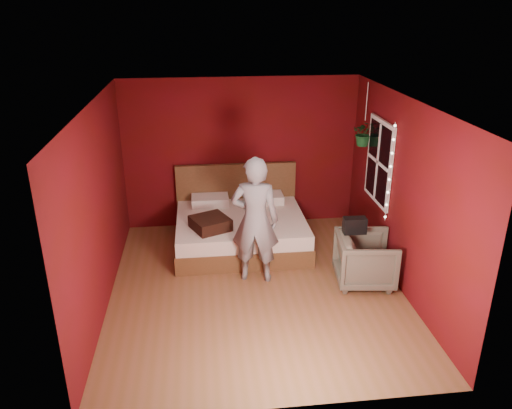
# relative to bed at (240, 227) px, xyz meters

# --- Properties ---
(floor) EXTENTS (4.50, 4.50, 0.00)m
(floor) POSITION_rel_bed_xyz_m (0.10, -1.41, -0.30)
(floor) COLOR brown
(floor) RESTS_ON ground
(room_walls) EXTENTS (4.04, 4.54, 2.62)m
(room_walls) POSITION_rel_bed_xyz_m (0.10, -1.41, 1.38)
(room_walls) COLOR #590913
(room_walls) RESTS_ON ground
(window) EXTENTS (0.05, 0.97, 1.27)m
(window) POSITION_rel_bed_xyz_m (2.06, -0.51, 1.20)
(window) COLOR white
(window) RESTS_ON room_walls
(fairy_lights) EXTENTS (0.04, 0.04, 1.45)m
(fairy_lights) POSITION_rel_bed_xyz_m (2.04, -1.04, 1.20)
(fairy_lights) COLOR silver
(fairy_lights) RESTS_ON room_walls
(bed) EXTENTS (2.08, 1.77, 1.14)m
(bed) POSITION_rel_bed_xyz_m (0.00, 0.00, 0.00)
(bed) COLOR brown
(bed) RESTS_ON ground
(person) EXTENTS (0.75, 0.57, 1.84)m
(person) POSITION_rel_bed_xyz_m (0.11, -1.15, 0.62)
(person) COLOR gray
(person) RESTS_ON ground
(armchair) EXTENTS (0.89, 0.87, 0.73)m
(armchair) POSITION_rel_bed_xyz_m (1.65, -1.44, 0.07)
(armchair) COLOR #686252
(armchair) RESTS_ON ground
(handbag) EXTENTS (0.32, 0.17, 0.23)m
(handbag) POSITION_rel_bed_xyz_m (1.49, -1.31, 0.55)
(handbag) COLOR black
(handbag) RESTS_ON armchair
(throw_pillow) EXTENTS (0.68, 0.68, 0.18)m
(throw_pillow) POSITION_rel_bed_xyz_m (-0.50, -0.49, 0.31)
(throw_pillow) COLOR black
(throw_pillow) RESTS_ON bed
(hanging_plant) EXTENTS (0.42, 0.38, 0.99)m
(hanging_plant) POSITION_rel_bed_xyz_m (1.98, 0.01, 1.51)
(hanging_plant) COLOR silver
(hanging_plant) RESTS_ON room_walls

